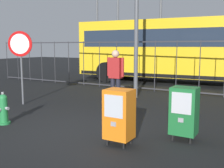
{
  "coord_description": "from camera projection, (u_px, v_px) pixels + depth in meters",
  "views": [
    {
      "loc": [
        3.5,
        -4.33,
        1.78
      ],
      "look_at": [
        0.3,
        1.2,
        0.9
      ],
      "focal_mm": 44.09,
      "sensor_mm": 36.0,
      "label": 1
    }
  ],
  "objects": [
    {
      "name": "ground_plane",
      "position": [
        71.0,
        133.0,
        5.69
      ],
      "size": [
        60.0,
        60.0,
        0.0
      ],
      "primitive_type": "plane",
      "color": "black"
    },
    {
      "name": "street_light_far_right",
      "position": [
        161.0,
        2.0,
        16.34
      ],
      "size": [
        0.32,
        0.32,
        7.64
      ],
      "color": "#4C4F54",
      "rests_on": "ground_plane"
    },
    {
      "name": "newspaper_box_secondary",
      "position": [
        184.0,
        111.0,
        5.19
      ],
      "size": [
        0.48,
        0.42,
        1.02
      ],
      "color": "black",
      "rests_on": "ground_plane"
    },
    {
      "name": "traffic_cone",
      "position": [
        185.0,
        100.0,
        7.89
      ],
      "size": [
        0.36,
        0.36,
        0.53
      ],
      "color": "black",
      "rests_on": "ground_plane"
    },
    {
      "name": "bus_near",
      "position": [
        187.0,
        48.0,
        13.01
      ],
      "size": [
        10.64,
        3.31,
        3.0
      ],
      "rotation": [
        0.0,
        0.0,
        0.06
      ],
      "color": "gold",
      "rests_on": "ground_plane"
    },
    {
      "name": "pedestrian",
      "position": [
        115.0,
        75.0,
        8.04
      ],
      "size": [
        0.55,
        0.22,
        1.67
      ],
      "color": "black",
      "rests_on": "ground_plane"
    },
    {
      "name": "stop_sign",
      "position": [
        21.0,
        52.0,
        8.28
      ],
      "size": [
        0.71,
        0.31,
        2.23
      ],
      "color": "#4C4F54",
      "rests_on": "ground_plane"
    },
    {
      "name": "newspaper_box_primary",
      "position": [
        119.0,
        114.0,
        4.94
      ],
      "size": [
        0.48,
        0.42,
        1.02
      ],
      "color": "black",
      "rests_on": "ground_plane"
    },
    {
      "name": "fire_hydrant",
      "position": [
        3.0,
        109.0,
        6.3
      ],
      "size": [
        0.33,
        0.31,
        0.75
      ],
      "color": "#1E7238",
      "rests_on": "ground_plane"
    },
    {
      "name": "street_light_near_right",
      "position": [
        97.0,
        6.0,
        17.47
      ],
      "size": [
        0.32,
        0.32,
        7.5
      ],
      "color": "#4C4F54",
      "rests_on": "ground_plane"
    },
    {
      "name": "fence_barrier",
      "position": [
        165.0,
        66.0,
        10.54
      ],
      "size": [
        18.03,
        0.04,
        2.0
      ],
      "color": "#2D2D33",
      "rests_on": "ground_plane"
    }
  ]
}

